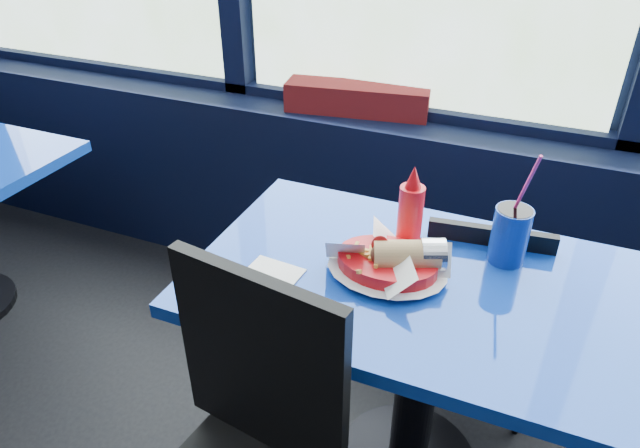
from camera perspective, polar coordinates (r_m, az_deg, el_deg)
The scene contains 8 objects.
window_sill at distance 2.43m, azimuth 8.00°, elevation 1.19°, with size 5.00×0.26×0.80m, color black.
near_table at distance 1.59m, azimuth 10.28°, elevation -10.80°, with size 1.20×0.70×0.75m.
chair_near_back at distance 1.90m, azimuth 16.12°, elevation -7.60°, with size 0.40×0.41×0.80m.
planter_box at distance 2.31m, azimuth 3.72°, elevation 12.40°, with size 0.57×0.14×0.11m, color maroon.
food_basket at distance 1.46m, azimuth 6.99°, elevation -3.74°, with size 0.29×0.27×0.10m.
ketchup_bottle at distance 1.53m, azimuth 9.02°, elevation 1.05°, with size 0.07×0.07×0.25m.
soda_cup at distance 1.56m, azimuth 18.49°, elevation -0.95°, with size 0.10×0.10×0.33m.
napkin at distance 1.46m, azimuth -5.11°, elevation -5.33°, with size 0.14×0.14×0.00m, color white.
Camera 1 is at (0.48, 0.84, 1.64)m, focal length 32.00 mm.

